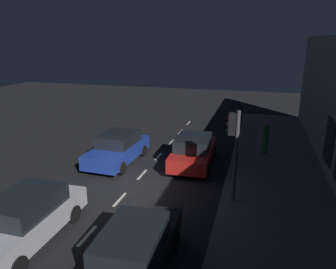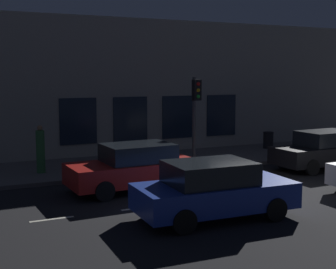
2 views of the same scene
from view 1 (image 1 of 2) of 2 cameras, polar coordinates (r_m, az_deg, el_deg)
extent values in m
plane|color=black|center=(14.09, -7.07, -9.81)|extent=(60.00, 60.00, 0.00)
cube|color=#5B5654|center=(13.14, 19.55, -12.44)|extent=(4.50, 32.00, 0.15)
cube|color=#192333|center=(16.30, 27.32, -1.07)|extent=(0.04, 1.71, 2.11)
cube|color=beige|center=(11.33, -14.52, -17.43)|extent=(0.12, 1.20, 0.01)
cube|color=beige|center=(13.28, -8.78, -11.61)|extent=(0.12, 1.20, 0.01)
cube|color=beige|center=(15.43, -4.74, -7.28)|extent=(0.12, 1.20, 0.01)
cube|color=beige|center=(17.69, -1.75, -4.00)|extent=(0.12, 1.20, 0.01)
cube|color=beige|center=(20.04, 0.53, -1.47)|extent=(0.12, 1.20, 0.01)
cube|color=beige|center=(22.44, 2.32, 0.52)|extent=(0.12, 1.20, 0.01)
cube|color=beige|center=(24.89, 3.76, 2.13)|extent=(0.12, 1.20, 0.01)
cylinder|color=#424244|center=(12.31, 12.24, -4.06)|extent=(0.15, 0.15, 3.65)
cube|color=black|center=(11.93, 11.64, 1.90)|extent=(0.26, 0.32, 0.84)
sphere|color=red|center=(11.88, 11.04, 3.13)|extent=(0.15, 0.15, 0.15)
sphere|color=gold|center=(11.94, 10.97, 1.96)|extent=(0.15, 0.15, 0.15)
sphere|color=green|center=(12.01, 10.91, 0.79)|extent=(0.15, 0.15, 0.15)
cube|color=#B7B7BC|center=(11.38, -24.69, -14.65)|extent=(1.93, 4.61, 0.70)
cube|color=black|center=(11.20, -24.50, -11.36)|extent=(1.67, 2.41, 0.60)
cylinder|color=black|center=(10.18, -25.80, -20.95)|extent=(0.23, 0.64, 0.64)
cylinder|color=black|center=(12.03, -16.81, -13.70)|extent=(0.23, 0.64, 0.64)
cylinder|color=black|center=(12.97, -23.53, -12.07)|extent=(0.23, 0.64, 0.64)
cube|color=red|center=(16.42, 4.68, -3.40)|extent=(2.06, 4.46, 0.70)
cube|color=black|center=(16.04, 4.63, -1.43)|extent=(1.75, 2.35, 0.60)
cylinder|color=black|center=(17.93, 2.58, -2.65)|extent=(0.24, 0.65, 0.64)
cylinder|color=black|center=(17.69, 8.23, -3.09)|extent=(0.24, 0.65, 0.64)
cylinder|color=black|center=(15.45, 0.55, -5.91)|extent=(0.24, 0.65, 0.64)
cylinder|color=black|center=(15.17, 7.12, -6.49)|extent=(0.24, 0.65, 0.64)
cube|color=black|center=(9.18, -6.08, -21.26)|extent=(1.92, 4.48, 0.70)
cube|color=black|center=(8.66, -6.62, -18.55)|extent=(1.62, 2.36, 0.60)
cylinder|color=black|center=(10.63, -7.73, -17.46)|extent=(0.25, 0.65, 0.64)
cylinder|color=black|center=(10.24, 1.14, -18.79)|extent=(0.25, 0.65, 0.64)
cube|color=#1E389E|center=(16.83, -9.14, -3.06)|extent=(2.04, 4.43, 0.70)
cube|color=black|center=(16.77, -8.97, -0.78)|extent=(1.74, 2.33, 0.60)
cylinder|color=black|center=(15.44, -8.44, -6.11)|extent=(0.24, 0.65, 0.64)
cylinder|color=black|center=(16.27, -14.04, -5.24)|extent=(0.24, 0.65, 0.64)
cylinder|color=black|center=(17.72, -4.56, -2.93)|extent=(0.24, 0.65, 0.64)
cylinder|color=black|center=(18.45, -9.63, -2.31)|extent=(0.24, 0.65, 0.64)
cylinder|color=#336B38|center=(18.33, 17.35, -0.85)|extent=(0.46, 0.46, 1.64)
sphere|color=#936B4C|center=(18.09, 17.60, 1.93)|extent=(0.21, 0.21, 0.21)
cube|color=#936B4C|center=(18.14, 17.36, 2.00)|extent=(0.07, 0.07, 0.06)
camera|label=2|loc=(27.59, -24.72, 10.34)|focal=51.20mm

